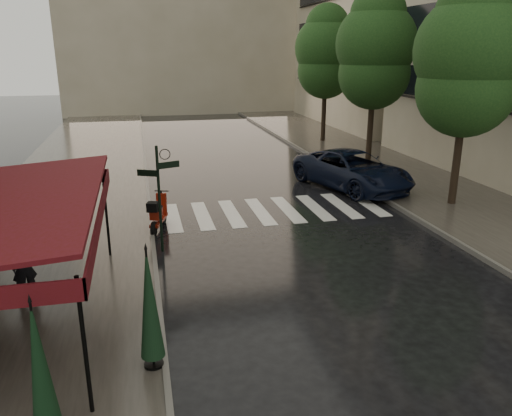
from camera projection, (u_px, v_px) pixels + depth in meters
name	position (u px, v px, depth m)	size (l,w,h in m)	color
ground	(220.00, 293.00, 12.00)	(120.00, 120.00, 0.00)	black
sidewalk_near	(76.00, 181.00, 22.14)	(6.00, 60.00, 0.12)	#38332D
sidewalk_far	(381.00, 164.00, 25.35)	(5.50, 60.00, 0.12)	#38332D
curb_near	(146.00, 176.00, 22.80)	(0.12, 60.00, 0.16)	#595651
curb_far	(329.00, 167.00, 24.73)	(0.12, 60.00, 0.16)	#595651
crosswalk	(274.00, 210.00, 18.21)	(7.85, 3.20, 0.01)	silver
signpost	(159.00, 190.00, 13.97)	(1.17, 0.29, 3.10)	black
tree_near	(469.00, 58.00, 17.12)	(3.80, 3.80, 7.99)	black
tree_mid	(375.00, 50.00, 23.51)	(3.80, 3.80, 8.34)	black
tree_far	(326.00, 53.00, 30.10)	(3.80, 3.80, 8.16)	black
pedestrian_with_umbrella	(19.00, 233.00, 11.12)	(1.21, 1.22, 2.36)	black
scooter	(158.00, 215.00, 16.03)	(0.77, 1.73, 1.17)	black
parked_car	(352.00, 170.00, 20.98)	(2.59, 5.61, 1.56)	black
parasol_front	(40.00, 367.00, 6.96)	(0.41, 0.41, 2.31)	black
parasol_back	(150.00, 304.00, 8.68)	(0.43, 0.43, 2.33)	black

